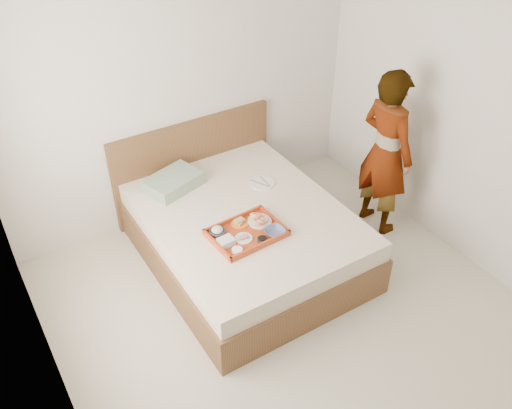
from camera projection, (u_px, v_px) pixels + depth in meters
The scene contains 18 objects.
ground at pixel (308, 333), 4.28m from camera, with size 3.50×4.00×0.01m, color beige.
wall_back at pixel (182, 86), 4.86m from camera, with size 3.50×0.01×2.60m, color silver.
wall_left at pixel (42, 307), 2.76m from camera, with size 0.01×4.00×2.60m, color silver.
wall_right at pixel (499, 128), 4.24m from camera, with size 0.01×4.00×2.60m, color silver.
bed at pixel (245, 236), 4.81m from camera, with size 1.65×2.00×0.53m, color brown.
headboard at pixel (194, 165), 5.35m from camera, with size 1.65×0.06×0.95m, color brown.
pillow at pixel (173, 182), 4.91m from camera, with size 0.49×0.33×0.12m, color #8DA48D.
tray at pixel (247, 232), 4.39m from camera, with size 0.58×0.42×0.05m, color #BA3516.
prawn_plate at pixel (260, 221), 4.51m from camera, with size 0.20×0.20×0.01m, color white.
navy_bowl_big at pixel (275, 232), 4.38m from camera, with size 0.16×0.16×0.04m, color #17224A.
sauce_dish at pixel (262, 240), 4.31m from camera, with size 0.08×0.08×0.03m, color black.
meat_plate at pixel (244, 238), 4.34m from camera, with size 0.14×0.14×0.01m, color white.
bread_plate at pixel (240, 224), 4.49m from camera, with size 0.14×0.14×0.01m, color orange.
salad_bowl at pixel (217, 232), 4.38m from camera, with size 0.13×0.13×0.04m, color #17224A.
plastic_tub at pixel (226, 242), 4.28m from camera, with size 0.12×0.10×0.05m, color silver.
cheese_round at pixel (237, 250), 4.21m from camera, with size 0.08×0.08×0.03m, color white.
dinner_plate at pixel (262, 183), 4.99m from camera, with size 0.23×0.23×0.01m, color white.
person at pixel (386, 153), 4.92m from camera, with size 0.58×0.38×1.59m, color #EFE3CF.
Camera 1 is at (-1.84, -2.18, 3.37)m, focal length 38.41 mm.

